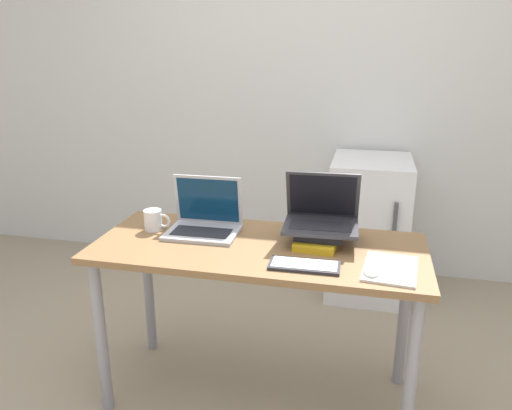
{
  "coord_description": "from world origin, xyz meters",
  "views": [
    {
      "loc": [
        0.43,
        -1.63,
        1.6
      ],
      "look_at": [
        -0.01,
        0.3,
        0.95
      ],
      "focal_mm": 35.0,
      "sensor_mm": 36.0,
      "label": 1
    }
  ],
  "objects_px": {
    "laptop_left": "(204,221)",
    "wireless_keyboard": "(304,265)",
    "laptop_on_books": "(321,216)",
    "notepad": "(390,269)",
    "mug": "(154,220)",
    "book_stack": "(320,235)",
    "mouse": "(372,271)",
    "mini_fridge": "(368,227)"
  },
  "relations": [
    {
      "from": "mini_fridge",
      "to": "notepad",
      "type": "bearing_deg",
      "value": -86.53
    },
    {
      "from": "laptop_on_books",
      "to": "notepad",
      "type": "relative_size",
      "value": 1.13
    },
    {
      "from": "laptop_left",
      "to": "mini_fridge",
      "type": "height_order",
      "value": "laptop_left"
    },
    {
      "from": "book_stack",
      "to": "mug",
      "type": "relative_size",
      "value": 2.21
    },
    {
      "from": "mini_fridge",
      "to": "laptop_left",
      "type": "bearing_deg",
      "value": -123.81
    },
    {
      "from": "laptop_left",
      "to": "notepad",
      "type": "xyz_separation_m",
      "value": [
        0.82,
        -0.23,
        -0.05
      ]
    },
    {
      "from": "wireless_keyboard",
      "to": "mug",
      "type": "height_order",
      "value": "mug"
    },
    {
      "from": "book_stack",
      "to": "laptop_on_books",
      "type": "bearing_deg",
      "value": 82.15
    },
    {
      "from": "laptop_on_books",
      "to": "mug",
      "type": "xyz_separation_m",
      "value": [
        -0.77,
        -0.04,
        -0.07
      ]
    },
    {
      "from": "laptop_on_books",
      "to": "notepad",
      "type": "xyz_separation_m",
      "value": [
        0.29,
        -0.24,
        -0.11
      ]
    },
    {
      "from": "book_stack",
      "to": "mini_fridge",
      "type": "height_order",
      "value": "mini_fridge"
    },
    {
      "from": "book_stack",
      "to": "mug",
      "type": "bearing_deg",
      "value": -178.5
    },
    {
      "from": "laptop_left",
      "to": "mug",
      "type": "height_order",
      "value": "laptop_left"
    },
    {
      "from": "wireless_keyboard",
      "to": "mini_fridge",
      "type": "bearing_deg",
      "value": 80.01
    },
    {
      "from": "laptop_left",
      "to": "laptop_on_books",
      "type": "bearing_deg",
      "value": 0.94
    },
    {
      "from": "laptop_left",
      "to": "notepad",
      "type": "distance_m",
      "value": 0.85
    },
    {
      "from": "laptop_left",
      "to": "mug",
      "type": "bearing_deg",
      "value": -173.09
    },
    {
      "from": "laptop_on_books",
      "to": "mouse",
      "type": "distance_m",
      "value": 0.38
    },
    {
      "from": "wireless_keyboard",
      "to": "book_stack",
      "type": "bearing_deg",
      "value": 83.52
    },
    {
      "from": "wireless_keyboard",
      "to": "mug",
      "type": "xyz_separation_m",
      "value": [
        -0.73,
        0.24,
        0.04
      ]
    },
    {
      "from": "notepad",
      "to": "book_stack",
      "type": "bearing_deg",
      "value": 143.27
    },
    {
      "from": "laptop_on_books",
      "to": "mug",
      "type": "distance_m",
      "value": 0.77
    },
    {
      "from": "book_stack",
      "to": "mini_fridge",
      "type": "distance_m",
      "value": 1.19
    },
    {
      "from": "laptop_on_books",
      "to": "mini_fridge",
      "type": "distance_m",
      "value": 1.2
    },
    {
      "from": "laptop_left",
      "to": "mug",
      "type": "distance_m",
      "value": 0.24
    },
    {
      "from": "book_stack",
      "to": "notepad",
      "type": "relative_size",
      "value": 0.96
    },
    {
      "from": "laptop_left",
      "to": "mouse",
      "type": "distance_m",
      "value": 0.8
    },
    {
      "from": "mouse",
      "to": "notepad",
      "type": "distance_m",
      "value": 0.09
    },
    {
      "from": "laptop_on_books",
      "to": "notepad",
      "type": "height_order",
      "value": "laptop_on_books"
    },
    {
      "from": "laptop_left",
      "to": "laptop_on_books",
      "type": "height_order",
      "value": "laptop_on_books"
    },
    {
      "from": "mug",
      "to": "laptop_left",
      "type": "bearing_deg",
      "value": 6.91
    },
    {
      "from": "wireless_keyboard",
      "to": "mini_fridge",
      "type": "distance_m",
      "value": 1.44
    },
    {
      "from": "laptop_left",
      "to": "wireless_keyboard",
      "type": "height_order",
      "value": "laptop_left"
    },
    {
      "from": "laptop_left",
      "to": "book_stack",
      "type": "relative_size",
      "value": 1.16
    },
    {
      "from": "notepad",
      "to": "mini_fridge",
      "type": "height_order",
      "value": "mini_fridge"
    },
    {
      "from": "notepad",
      "to": "mini_fridge",
      "type": "bearing_deg",
      "value": 93.47
    },
    {
      "from": "notepad",
      "to": "mini_fridge",
      "type": "relative_size",
      "value": 0.32
    },
    {
      "from": "mouse",
      "to": "mug",
      "type": "distance_m",
      "value": 1.02
    },
    {
      "from": "laptop_on_books",
      "to": "mini_fridge",
      "type": "height_order",
      "value": "laptop_on_books"
    },
    {
      "from": "notepad",
      "to": "mug",
      "type": "distance_m",
      "value": 1.08
    },
    {
      "from": "laptop_left",
      "to": "wireless_keyboard",
      "type": "relative_size",
      "value": 1.18
    },
    {
      "from": "book_stack",
      "to": "mini_fridge",
      "type": "relative_size",
      "value": 0.31
    }
  ]
}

